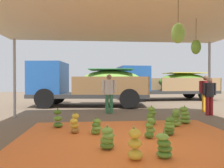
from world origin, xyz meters
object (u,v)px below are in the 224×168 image
banana_bunch_11 (96,127)px  banana_bunch_6 (176,118)px  worker_0 (209,93)px  worker_2 (109,91)px  cargo_truck_far (164,83)px  banana_bunch_2 (135,145)px  banana_bunch_5 (151,116)px  banana_bunch_3 (58,119)px  banana_bunch_1 (185,116)px  banana_bunch_10 (169,127)px  banana_bunch_7 (150,129)px  banana_bunch_9 (107,139)px  cargo_truck_main (87,83)px  worker_1 (206,91)px  banana_bunch_4 (75,124)px  banana_bunch_0 (164,146)px

banana_bunch_11 → banana_bunch_6: bearing=16.7°
worker_0 → worker_2: (-3.97, 0.89, 0.08)m
banana_bunch_11 → cargo_truck_far: (5.07, 9.55, 1.05)m
banana_bunch_2 → banana_bunch_5: size_ratio=0.96×
banana_bunch_11 → banana_bunch_3: bearing=141.4°
banana_bunch_1 → banana_bunch_6: 0.62m
cargo_truck_far → banana_bunch_10: bearing=-108.3°
banana_bunch_3 → worker_0: bearing=17.1°
banana_bunch_6 → banana_bunch_1: bearing=41.4°
banana_bunch_3 → cargo_truck_far: cargo_truck_far is taller
banana_bunch_7 → banana_bunch_6: bearing=47.1°
banana_bunch_6 → worker_2: worker_2 is taller
banana_bunch_2 → banana_bunch_9: (-0.44, 0.59, -0.04)m
banana_bunch_1 → cargo_truck_main: 6.15m
banana_bunch_3 → banana_bunch_11: size_ratio=1.29×
banana_bunch_2 → worker_1: size_ratio=0.35×
banana_bunch_6 → worker_0: worker_0 is taller
cargo_truck_far → worker_0: (-0.51, -6.90, -0.36)m
banana_bunch_3 → banana_bunch_6: size_ratio=1.03×
banana_bunch_6 → banana_bunch_4: bearing=-169.3°
banana_bunch_9 → worker_1: size_ratio=0.30×
banana_bunch_1 → worker_1: 3.23m
banana_bunch_2 → banana_bunch_5: bearing=69.1°
banana_bunch_7 → worker_2: worker_2 is taller
banana_bunch_2 → worker_2: worker_2 is taller
banana_bunch_9 → worker_0: bearing=41.5°
banana_bunch_2 → banana_bunch_7: bearing=64.6°
banana_bunch_3 → banana_bunch_1: bearing=3.4°
worker_1 → banana_bunch_5: bearing=-142.1°
banana_bunch_3 → cargo_truck_main: (0.70, 5.34, 1.00)m
cargo_truck_far → worker_1: cargo_truck_far is taller
banana_bunch_2 → cargo_truck_far: size_ratio=0.08×
worker_2 → banana_bunch_0: bearing=-83.9°
banana_bunch_11 → banana_bunch_2: bearing=-70.4°
banana_bunch_3 → banana_bunch_11: 1.43m
banana_bunch_2 → cargo_truck_far: (4.43, 11.36, 0.99)m
banana_bunch_6 → cargo_truck_main: 6.27m
banana_bunch_0 → banana_bunch_9: banana_bunch_0 is taller
banana_bunch_3 → banana_bunch_6: bearing=-2.9°
banana_bunch_5 → worker_1: 4.06m
cargo_truck_main → worker_0: (4.98, -3.59, -0.36)m
banana_bunch_1 → worker_2: 3.37m
banana_bunch_0 → cargo_truck_far: size_ratio=0.07×
worker_1 → banana_bunch_10: bearing=-129.0°
banana_bunch_1 → banana_bunch_9: bearing=-138.6°
banana_bunch_10 → worker_2: (-1.24, 3.77, 0.75)m
banana_bunch_10 → banana_bunch_1: bearing=53.3°
banana_bunch_4 → cargo_truck_main: bearing=88.6°
banana_bunch_1 → banana_bunch_11: (-2.86, -1.13, -0.07)m
banana_bunch_7 → banana_bunch_0: bearing=-94.5°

